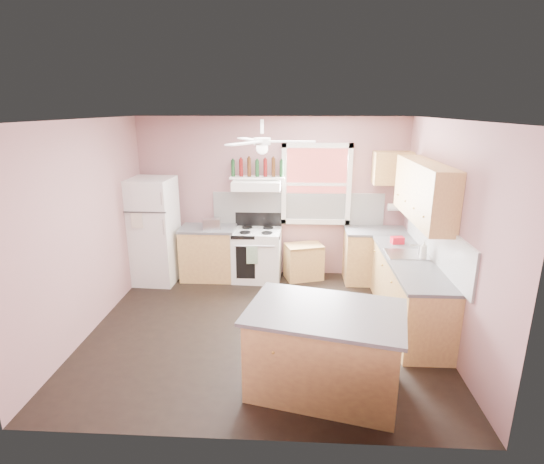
# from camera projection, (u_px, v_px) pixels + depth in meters

# --- Properties ---
(floor) EXTENTS (4.50, 4.50, 0.00)m
(floor) POSITION_uv_depth(u_px,v_px,m) (263.00, 328.00, 5.68)
(floor) COLOR black
(floor) RESTS_ON ground
(ceiling) EXTENTS (4.50, 4.50, 0.00)m
(ceiling) POSITION_uv_depth(u_px,v_px,m) (262.00, 119.00, 4.91)
(ceiling) COLOR white
(ceiling) RESTS_ON ground
(wall_back) EXTENTS (4.50, 0.05, 2.70)m
(wall_back) POSITION_uv_depth(u_px,v_px,m) (272.00, 198.00, 7.24)
(wall_back) COLOR #8F6365
(wall_back) RESTS_ON ground
(wall_right) EXTENTS (0.05, 4.00, 2.70)m
(wall_right) POSITION_uv_depth(u_px,v_px,m) (448.00, 234.00, 5.18)
(wall_right) COLOR #8F6365
(wall_right) RESTS_ON ground
(wall_left) EXTENTS (0.05, 4.00, 2.70)m
(wall_left) POSITION_uv_depth(u_px,v_px,m) (85.00, 228.00, 5.42)
(wall_left) COLOR #8F6365
(wall_left) RESTS_ON ground
(backsplash_back) EXTENTS (2.90, 0.03, 0.55)m
(backsplash_back) POSITION_uv_depth(u_px,v_px,m) (298.00, 209.00, 7.22)
(backsplash_back) COLOR white
(backsplash_back) RESTS_ON wall_back
(backsplash_right) EXTENTS (0.03, 2.60, 0.55)m
(backsplash_right) POSITION_uv_depth(u_px,v_px,m) (436.00, 240.00, 5.52)
(backsplash_right) COLOR white
(backsplash_right) RESTS_ON wall_right
(window_view) EXTENTS (1.00, 0.02, 1.20)m
(window_view) POSITION_uv_depth(u_px,v_px,m) (316.00, 184.00, 7.08)
(window_view) COLOR maroon
(window_view) RESTS_ON wall_back
(window_frame) EXTENTS (1.16, 0.07, 1.36)m
(window_frame) POSITION_uv_depth(u_px,v_px,m) (316.00, 184.00, 7.06)
(window_frame) COLOR white
(window_frame) RESTS_ON wall_back
(refrigerator) EXTENTS (0.78, 0.76, 1.75)m
(refrigerator) POSITION_uv_depth(u_px,v_px,m) (152.00, 231.00, 7.00)
(refrigerator) COLOR white
(refrigerator) RESTS_ON floor
(base_cabinet_left) EXTENTS (0.90, 0.60, 0.86)m
(base_cabinet_left) POSITION_uv_depth(u_px,v_px,m) (209.00, 254.00, 7.24)
(base_cabinet_left) COLOR #A87846
(base_cabinet_left) RESTS_ON floor
(counter_left) EXTENTS (0.92, 0.62, 0.04)m
(counter_left) POSITION_uv_depth(u_px,v_px,m) (208.00, 228.00, 7.11)
(counter_left) COLOR #505053
(counter_left) RESTS_ON base_cabinet_left
(toaster) EXTENTS (0.31, 0.21, 0.18)m
(toaster) POSITION_uv_depth(u_px,v_px,m) (211.00, 224.00, 6.97)
(toaster) COLOR silver
(toaster) RESTS_ON counter_left
(stove) EXTENTS (0.81, 0.67, 0.86)m
(stove) POSITION_uv_depth(u_px,v_px,m) (257.00, 255.00, 7.19)
(stove) COLOR white
(stove) RESTS_ON floor
(range_hood) EXTENTS (0.78, 0.50, 0.14)m
(range_hood) POSITION_uv_depth(u_px,v_px,m) (257.00, 185.00, 6.91)
(range_hood) COLOR white
(range_hood) RESTS_ON wall_back
(bottle_shelf) EXTENTS (0.90, 0.26, 0.03)m
(bottle_shelf) POSITION_uv_depth(u_px,v_px,m) (257.00, 178.00, 6.99)
(bottle_shelf) COLOR white
(bottle_shelf) RESTS_ON range_hood
(cart) EXTENTS (0.70, 0.57, 0.61)m
(cart) POSITION_uv_depth(u_px,v_px,m) (304.00, 262.00, 7.24)
(cart) COLOR #A87846
(cart) RESTS_ON floor
(base_cabinet_corner) EXTENTS (1.00, 0.60, 0.86)m
(base_cabinet_corner) POSITION_uv_depth(u_px,v_px,m) (375.00, 257.00, 7.09)
(base_cabinet_corner) COLOR #A87846
(base_cabinet_corner) RESTS_ON floor
(base_cabinet_right) EXTENTS (0.60, 2.20, 0.86)m
(base_cabinet_right) POSITION_uv_depth(u_px,v_px,m) (408.00, 292.00, 5.74)
(base_cabinet_right) COLOR #A87846
(base_cabinet_right) RESTS_ON floor
(counter_corner) EXTENTS (1.02, 0.62, 0.04)m
(counter_corner) POSITION_uv_depth(u_px,v_px,m) (377.00, 231.00, 6.97)
(counter_corner) COLOR #505053
(counter_corner) RESTS_ON base_cabinet_corner
(counter_right) EXTENTS (0.62, 2.22, 0.04)m
(counter_right) POSITION_uv_depth(u_px,v_px,m) (410.00, 261.00, 5.61)
(counter_right) COLOR #505053
(counter_right) RESTS_ON base_cabinet_right
(sink) EXTENTS (0.55, 0.45, 0.03)m
(sink) POSITION_uv_depth(u_px,v_px,m) (407.00, 255.00, 5.80)
(sink) COLOR silver
(sink) RESTS_ON counter_right
(faucet) EXTENTS (0.03, 0.03, 0.14)m
(faucet) POSITION_uv_depth(u_px,v_px,m) (419.00, 250.00, 5.77)
(faucet) COLOR silver
(faucet) RESTS_ON sink
(upper_cabinet_right) EXTENTS (0.33, 1.80, 0.76)m
(upper_cabinet_right) POSITION_uv_depth(u_px,v_px,m) (424.00, 191.00, 5.54)
(upper_cabinet_right) COLOR #A87846
(upper_cabinet_right) RESTS_ON wall_right
(upper_cabinet_corner) EXTENTS (0.60, 0.33, 0.52)m
(upper_cabinet_corner) POSITION_uv_depth(u_px,v_px,m) (392.00, 168.00, 6.79)
(upper_cabinet_corner) COLOR #A87846
(upper_cabinet_corner) RESTS_ON wall_back
(paper_towel) EXTENTS (0.26, 0.12, 0.12)m
(paper_towel) POSITION_uv_depth(u_px,v_px,m) (396.00, 207.00, 7.00)
(paper_towel) COLOR white
(paper_towel) RESTS_ON wall_back
(island) EXTENTS (1.64, 1.24, 0.86)m
(island) POSITION_uv_depth(u_px,v_px,m) (324.00, 352.00, 4.34)
(island) COLOR #A87846
(island) RESTS_ON floor
(island_top) EXTENTS (1.74, 1.34, 0.04)m
(island_top) POSITION_uv_depth(u_px,v_px,m) (326.00, 312.00, 4.21)
(island_top) COLOR #505053
(island_top) RESTS_ON island
(ceiling_fan_hub) EXTENTS (0.20, 0.20, 0.08)m
(ceiling_fan_hub) POSITION_uv_depth(u_px,v_px,m) (262.00, 141.00, 4.99)
(ceiling_fan_hub) COLOR white
(ceiling_fan_hub) RESTS_ON ceiling
(soap_bottle) EXTENTS (0.11, 0.11, 0.26)m
(soap_bottle) POSITION_uv_depth(u_px,v_px,m) (424.00, 250.00, 5.60)
(soap_bottle) COLOR silver
(soap_bottle) RESTS_ON counter_right
(red_caddy) EXTENTS (0.20, 0.15, 0.10)m
(red_caddy) POSITION_uv_depth(u_px,v_px,m) (397.00, 240.00, 6.26)
(red_caddy) COLOR red
(red_caddy) RESTS_ON counter_right
(wine_bottles) EXTENTS (0.86, 0.06, 0.31)m
(wine_bottles) POSITION_uv_depth(u_px,v_px,m) (257.00, 168.00, 6.95)
(wine_bottles) COLOR #143819
(wine_bottles) RESTS_ON bottle_shelf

